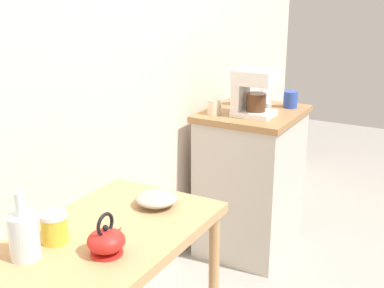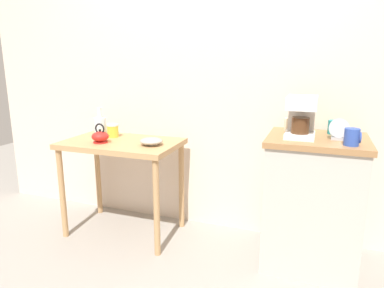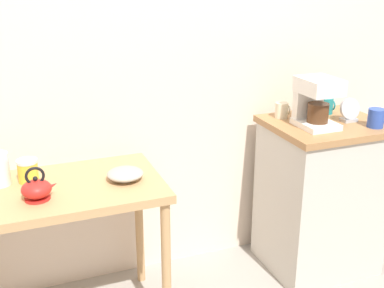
{
  "view_description": "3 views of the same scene",
  "coord_description": "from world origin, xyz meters",
  "views": [
    {
      "loc": [
        -1.89,
        -1.05,
        1.61
      ],
      "look_at": [
        -0.11,
        -0.05,
        0.95
      ],
      "focal_mm": 47.22,
      "sensor_mm": 36.0,
      "label": 1
    },
    {
      "loc": [
        0.78,
        -2.28,
        1.37
      ],
      "look_at": [
        -0.03,
        -0.04,
        0.79
      ],
      "focal_mm": 32.98,
      "sensor_mm": 36.0,
      "label": 2
    },
    {
      "loc": [
        -0.81,
        -2.06,
        1.67
      ],
      "look_at": [
        -0.02,
        -0.03,
        0.89
      ],
      "focal_mm": 45.77,
      "sensor_mm": 36.0,
      "label": 3
    }
  ],
  "objects": [
    {
      "name": "wooden_table",
      "position": [
        -0.63,
        0.01,
        0.65
      ],
      "size": [
        0.88,
        0.55,
        0.75
      ],
      "color": "tan",
      "rests_on": "ground_plane"
    },
    {
      "name": "mug_dark_teal",
      "position": [
        0.88,
        0.18,
        0.93
      ],
      "size": [
        0.08,
        0.08,
        0.09
      ],
      "color": "teal",
      "rests_on": "kitchen_counter"
    },
    {
      "name": "bowl_stoneware",
      "position": [
        -0.35,
        -0.03,
        0.78
      ],
      "size": [
        0.17,
        0.17,
        0.05
      ],
      "color": "#9E998C",
      "rests_on": "wooden_table"
    },
    {
      "name": "coffee_maker",
      "position": [
        0.68,
        0.01,
        1.03
      ],
      "size": [
        0.18,
        0.22,
        0.26
      ],
      "color": "white",
      "rests_on": "kitchen_counter"
    },
    {
      "name": "mug_blue",
      "position": [
        0.97,
        -0.13,
        0.93
      ],
      "size": [
        0.09,
        0.08,
        0.1
      ],
      "color": "#2D4CAD",
      "rests_on": "kitchen_counter"
    },
    {
      "name": "back_wall",
      "position": [
        0.1,
        0.41,
        1.4
      ],
      "size": [
        4.4,
        0.1,
        2.8
      ],
      "primitive_type": "cube",
      "color": "beige",
      "rests_on": "ground_plane"
    },
    {
      "name": "teakettle",
      "position": [
        -0.74,
        -0.09,
        0.8
      ],
      "size": [
        0.15,
        0.13,
        0.15
      ],
      "color": "red",
      "rests_on": "wooden_table"
    },
    {
      "name": "kitchen_counter",
      "position": [
        0.79,
        0.04,
        0.44
      ],
      "size": [
        0.62,
        0.53,
        0.88
      ],
      "color": "#BCB7AD",
      "rests_on": "ground_plane"
    },
    {
      "name": "table_clock",
      "position": [
        0.9,
        0.01,
        0.94
      ],
      "size": [
        0.12,
        0.06,
        0.13
      ],
      "color": "#B2B5BA",
      "rests_on": "kitchen_counter"
    },
    {
      "name": "canister_enamel",
      "position": [
        -0.77,
        0.12,
        0.81
      ],
      "size": [
        0.09,
        0.09,
        0.11
      ],
      "color": "gold",
      "rests_on": "wooden_table"
    },
    {
      "name": "mug_small_cream",
      "position": [
        0.6,
        0.2,
        0.93
      ],
      "size": [
        0.08,
        0.07,
        0.09
      ],
      "color": "beige",
      "rests_on": "kitchen_counter"
    }
  ]
}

